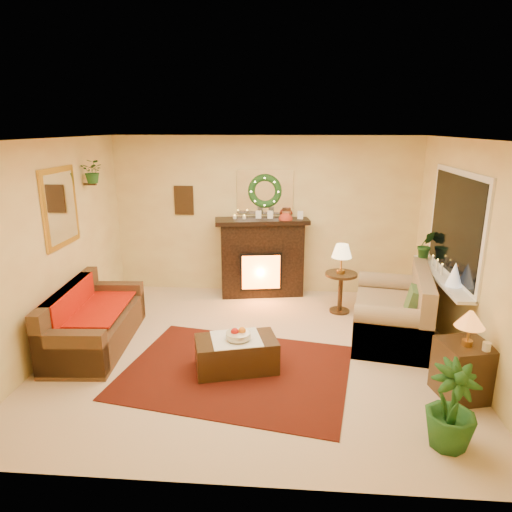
# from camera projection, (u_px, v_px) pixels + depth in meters

# --- Properties ---
(floor) EXTENTS (5.00, 5.00, 0.00)m
(floor) POSITION_uv_depth(u_px,v_px,m) (254.00, 351.00, 5.76)
(floor) COLOR beige
(floor) RESTS_ON ground
(ceiling) EXTENTS (5.00, 5.00, 0.00)m
(ceiling) POSITION_uv_depth(u_px,v_px,m) (254.00, 139.00, 5.05)
(ceiling) COLOR white
(ceiling) RESTS_ON ground
(wall_back) EXTENTS (5.00, 5.00, 0.00)m
(wall_back) POSITION_uv_depth(u_px,v_px,m) (265.00, 216.00, 7.56)
(wall_back) COLOR #EFD88C
(wall_back) RESTS_ON ground
(wall_front) EXTENTS (5.00, 5.00, 0.00)m
(wall_front) POSITION_uv_depth(u_px,v_px,m) (228.00, 335.00, 3.25)
(wall_front) COLOR #EFD88C
(wall_front) RESTS_ON ground
(wall_left) EXTENTS (4.50, 4.50, 0.00)m
(wall_left) POSITION_uv_depth(u_px,v_px,m) (51.00, 248.00, 5.59)
(wall_left) COLOR #EFD88C
(wall_left) RESTS_ON ground
(wall_right) EXTENTS (4.50, 4.50, 0.00)m
(wall_right) POSITION_uv_depth(u_px,v_px,m) (471.00, 256.00, 5.22)
(wall_right) COLOR #EFD88C
(wall_right) RESTS_ON ground
(area_rug) EXTENTS (2.82, 2.32, 0.01)m
(area_rug) POSITION_uv_depth(u_px,v_px,m) (236.00, 371.00, 5.28)
(area_rug) COLOR #621212
(area_rug) RESTS_ON floor
(sofa) EXTENTS (0.92, 1.86, 0.78)m
(sofa) POSITION_uv_depth(u_px,v_px,m) (95.00, 314.00, 5.82)
(sofa) COLOR brown
(sofa) RESTS_ON floor
(red_throw) EXTENTS (0.80, 1.30, 0.02)m
(red_throw) POSITION_uv_depth(u_px,v_px,m) (94.00, 307.00, 5.97)
(red_throw) COLOR red
(red_throw) RESTS_ON sofa
(fireplace) EXTENTS (1.39, 0.64, 1.23)m
(fireplace) POSITION_uv_depth(u_px,v_px,m) (262.00, 263.00, 7.57)
(fireplace) COLOR black
(fireplace) RESTS_ON floor
(poinsettia) EXTENTS (0.22, 0.22, 0.22)m
(poinsettia) POSITION_uv_depth(u_px,v_px,m) (286.00, 220.00, 7.28)
(poinsettia) COLOR #AA321E
(poinsettia) RESTS_ON fireplace
(mantel_candle_a) EXTENTS (0.06, 0.06, 0.18)m
(mantel_candle_a) POSITION_uv_depth(u_px,v_px,m) (235.00, 221.00, 7.36)
(mantel_candle_a) COLOR white
(mantel_candle_a) RESTS_ON fireplace
(mantel_candle_b) EXTENTS (0.06, 0.06, 0.18)m
(mantel_candle_b) POSITION_uv_depth(u_px,v_px,m) (244.00, 221.00, 7.34)
(mantel_candle_b) COLOR white
(mantel_candle_b) RESTS_ON fireplace
(mantel_mirror) EXTENTS (0.92, 0.02, 0.72)m
(mantel_mirror) POSITION_uv_depth(u_px,v_px,m) (265.00, 192.00, 7.44)
(mantel_mirror) COLOR white
(mantel_mirror) RESTS_ON wall_back
(wreath) EXTENTS (0.55, 0.11, 0.55)m
(wreath) POSITION_uv_depth(u_px,v_px,m) (265.00, 191.00, 7.39)
(wreath) COLOR #194719
(wreath) RESTS_ON wall_back
(wall_art) EXTENTS (0.32, 0.03, 0.48)m
(wall_art) POSITION_uv_depth(u_px,v_px,m) (184.00, 200.00, 7.58)
(wall_art) COLOR #381E11
(wall_art) RESTS_ON wall_back
(gold_mirror) EXTENTS (0.03, 0.84, 1.00)m
(gold_mirror) POSITION_uv_depth(u_px,v_px,m) (60.00, 207.00, 5.76)
(gold_mirror) COLOR gold
(gold_mirror) RESTS_ON wall_left
(hanging_plant) EXTENTS (0.33, 0.28, 0.36)m
(hanging_plant) POSITION_uv_depth(u_px,v_px,m) (94.00, 183.00, 6.41)
(hanging_plant) COLOR #194719
(hanging_plant) RESTS_ON wall_left
(loveseat) EXTENTS (1.19, 1.73, 0.92)m
(loveseat) POSITION_uv_depth(u_px,v_px,m) (391.00, 307.00, 6.07)
(loveseat) COLOR #9C7C60
(loveseat) RESTS_ON floor
(window_frame) EXTENTS (0.03, 1.86, 1.36)m
(window_frame) POSITION_uv_depth(u_px,v_px,m) (456.00, 225.00, 5.68)
(window_frame) COLOR white
(window_frame) RESTS_ON wall_right
(window_glass) EXTENTS (0.02, 1.70, 1.22)m
(window_glass) POSITION_uv_depth(u_px,v_px,m) (455.00, 225.00, 5.68)
(window_glass) COLOR black
(window_glass) RESTS_ON wall_right
(window_sill) EXTENTS (0.22, 1.86, 0.04)m
(window_sill) POSITION_uv_depth(u_px,v_px,m) (441.00, 277.00, 5.87)
(window_sill) COLOR white
(window_sill) RESTS_ON wall_right
(mini_tree) EXTENTS (0.19, 0.19, 0.29)m
(mini_tree) POSITION_uv_depth(u_px,v_px,m) (455.00, 274.00, 5.42)
(mini_tree) COLOR white
(mini_tree) RESTS_ON window_sill
(sill_plant) EXTENTS (0.30, 0.24, 0.55)m
(sill_plant) POSITION_uv_depth(u_px,v_px,m) (426.00, 246.00, 6.51)
(sill_plant) COLOR #2C6222
(sill_plant) RESTS_ON window_sill
(side_table_round) EXTENTS (0.54, 0.54, 0.62)m
(side_table_round) POSITION_uv_depth(u_px,v_px,m) (340.00, 292.00, 6.89)
(side_table_round) COLOR black
(side_table_round) RESTS_ON floor
(lamp_cream) EXTENTS (0.30, 0.30, 0.46)m
(lamp_cream) POSITION_uv_depth(u_px,v_px,m) (342.00, 257.00, 6.73)
(lamp_cream) COLOR #FDE197
(lamp_cream) RESTS_ON side_table_round
(end_table_square) EXTENTS (0.59, 0.59, 0.60)m
(end_table_square) POSITION_uv_depth(u_px,v_px,m) (463.00, 372.00, 4.74)
(end_table_square) COLOR #51271B
(end_table_square) RESTS_ON floor
(lamp_tiffany) EXTENTS (0.29, 0.29, 0.43)m
(lamp_tiffany) POSITION_uv_depth(u_px,v_px,m) (469.00, 332.00, 4.58)
(lamp_tiffany) COLOR #FD9D31
(lamp_tiffany) RESTS_ON end_table_square
(coffee_table) EXTENTS (1.03, 0.74, 0.39)m
(coffee_table) POSITION_uv_depth(u_px,v_px,m) (236.00, 353.00, 5.27)
(coffee_table) COLOR #321B14
(coffee_table) RESTS_ON floor
(fruit_bowl) EXTENTS (0.28, 0.28, 0.07)m
(fruit_bowl) POSITION_uv_depth(u_px,v_px,m) (238.00, 335.00, 5.18)
(fruit_bowl) COLOR beige
(fruit_bowl) RESTS_ON coffee_table
(floor_palm) EXTENTS (1.67, 1.67, 2.38)m
(floor_palm) POSITION_uv_depth(u_px,v_px,m) (452.00, 401.00, 3.94)
(floor_palm) COLOR #13360E
(floor_palm) RESTS_ON floor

